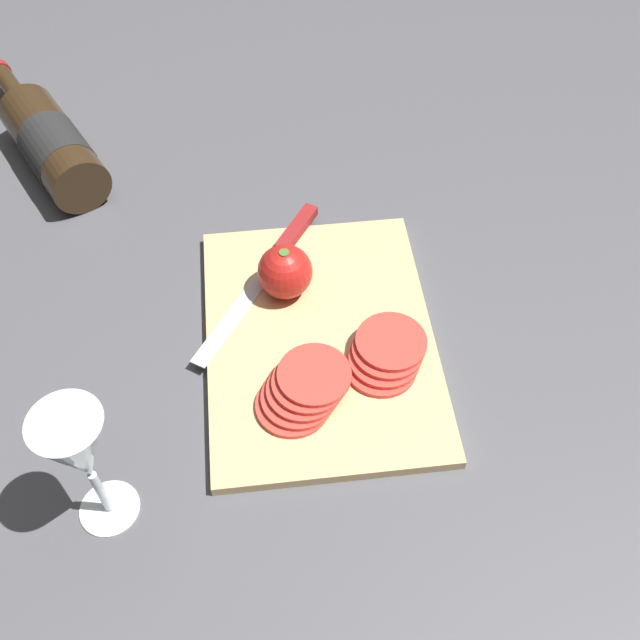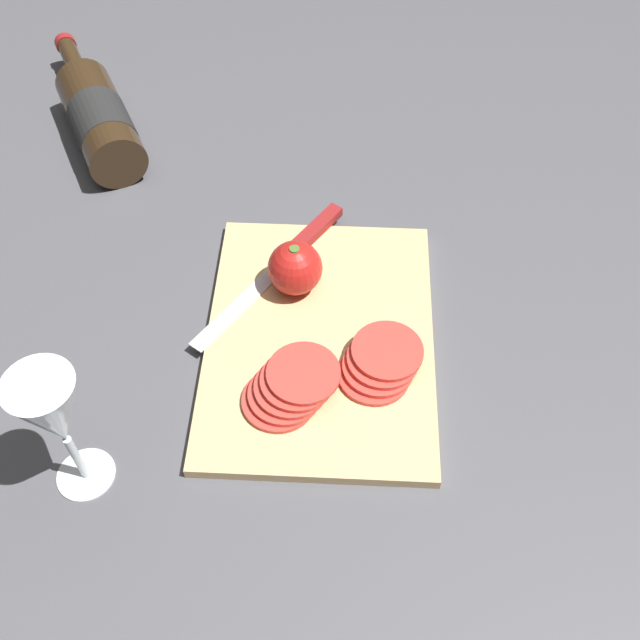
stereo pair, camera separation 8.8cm
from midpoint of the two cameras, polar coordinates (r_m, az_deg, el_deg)
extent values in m
plane|color=#4C4C51|center=(0.91, 2.25, -1.90)|extent=(3.00, 3.00, 0.00)
cube|color=tan|center=(0.91, 2.76, -1.62)|extent=(0.37, 0.27, 0.01)
cylinder|color=#332314|center=(1.18, -14.33, 14.32)|extent=(0.23, 0.17, 0.08)
cone|color=#332314|center=(1.28, -15.81, 17.17)|extent=(0.06, 0.08, 0.08)
cylinder|color=#332314|center=(1.33, -16.45, 18.37)|extent=(0.09, 0.07, 0.03)
cylinder|color=maroon|center=(1.37, -17.01, 19.38)|extent=(0.03, 0.04, 0.03)
cylinder|color=black|center=(1.17, -14.10, 13.87)|extent=(0.12, 0.12, 0.09)
cylinder|color=silver|center=(0.85, -14.56, -11.52)|extent=(0.06, 0.06, 0.00)
cylinder|color=silver|center=(0.81, -15.12, -10.26)|extent=(0.01, 0.01, 0.08)
cone|color=silver|center=(0.74, -16.54, -7.08)|extent=(0.07, 0.07, 0.10)
cone|color=beige|center=(0.76, -16.05, -8.18)|extent=(0.03, 0.03, 0.04)
sphere|color=red|center=(0.92, 0.80, 3.81)|extent=(0.07, 0.07, 0.07)
cylinder|color=#47702D|center=(0.90, 0.83, 5.13)|extent=(0.01, 0.01, 0.01)
cube|color=silver|center=(0.94, -2.92, 1.50)|extent=(0.17, 0.13, 0.00)
cube|color=silver|center=(0.98, 0.60, 5.23)|extent=(0.02, 0.02, 0.01)
cube|color=maroon|center=(1.01, 2.22, 6.81)|extent=(0.09, 0.07, 0.01)
cylinder|color=#D63D33|center=(0.85, -0.20, -6.34)|extent=(0.08, 0.08, 0.01)
cylinder|color=#D63D33|center=(0.84, 0.28, -5.83)|extent=(0.08, 0.08, 0.01)
cylinder|color=#D63D33|center=(0.84, 0.76, -5.31)|extent=(0.08, 0.08, 0.01)
cylinder|color=#D63D33|center=(0.84, 1.24, -4.80)|extent=(0.08, 0.08, 0.01)
cylinder|color=#D63D33|center=(0.84, 1.72, -4.28)|extent=(0.08, 0.08, 0.01)
cylinder|color=#D63D33|center=(0.87, 7.02, -4.35)|extent=(0.08, 0.08, 0.01)
cylinder|color=#D63D33|center=(0.87, 7.36, -3.75)|extent=(0.08, 0.08, 0.01)
cylinder|color=#D63D33|center=(0.87, 7.70, -3.14)|extent=(0.08, 0.08, 0.01)
cylinder|color=#D63D33|center=(0.87, 8.04, -2.53)|extent=(0.08, 0.08, 0.01)
camera|label=1|loc=(0.04, -87.13, 3.70)|focal=42.00mm
camera|label=2|loc=(0.04, 92.87, -3.70)|focal=42.00mm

